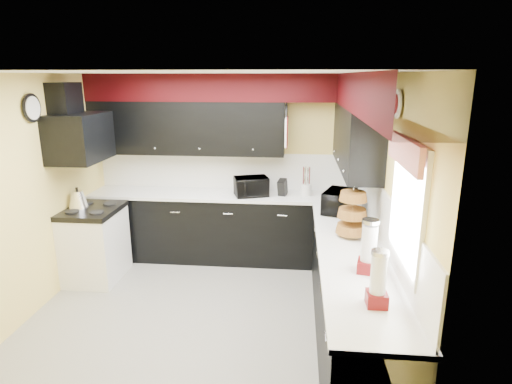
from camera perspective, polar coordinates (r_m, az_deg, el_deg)
ground at (r=4.79m, az=-7.22°, el=-15.97°), size 3.60×3.60×0.00m
wall_back at (r=5.99m, az=-3.88°, el=3.44°), size 3.60×0.06×2.50m
wall_right at (r=4.25m, az=16.60°, el=-2.12°), size 0.06×3.60×2.50m
wall_left at (r=5.00m, az=-28.28°, el=-0.75°), size 0.06×3.60×2.50m
ceiling at (r=4.10m, az=-8.42°, el=15.48°), size 3.60×3.60×0.06m
cab_back at (r=5.92m, az=-4.21°, el=-4.75°), size 3.60×0.60×0.90m
cab_right at (r=4.24m, az=12.42°, el=-13.66°), size 0.60×3.00×0.90m
counter_back at (r=5.78m, az=-4.30°, el=-0.37°), size 3.62×0.64×0.04m
counter_right at (r=4.03m, az=12.80°, el=-7.79°), size 0.64×3.02×0.04m
splash_back at (r=5.99m, az=-3.88°, el=2.86°), size 3.60×0.02×0.50m
splash_right at (r=4.26m, az=16.41°, el=-2.89°), size 0.02×3.60×0.50m
upper_back at (r=5.84m, az=-9.16°, el=8.45°), size 2.60×0.35×0.70m
upper_right at (r=4.97m, az=13.19°, el=7.09°), size 0.35×1.80×0.70m
soffit_back at (r=5.69m, az=-4.38°, el=13.73°), size 3.60×0.36×0.35m
soffit_right at (r=3.86m, az=15.64°, el=12.52°), size 0.36×3.24×0.35m
stove at (r=5.72m, az=-20.62°, el=-6.71°), size 0.60×0.75×0.86m
cooktop at (r=5.57m, az=-21.06°, el=-2.31°), size 0.62×0.77×0.06m
hood at (r=5.41m, az=-22.43°, el=6.75°), size 0.50×0.78×0.55m
hood_duct at (r=5.43m, az=-24.12°, el=11.09°), size 0.24×0.40×0.40m
window at (r=3.32m, az=19.56°, el=-1.78°), size 0.03×0.86×0.96m
valance at (r=3.22m, az=19.23°, el=5.07°), size 0.04×0.88×0.20m
pan_top at (r=5.56m, az=4.07°, el=10.34°), size 0.03×0.22×0.40m
pan_mid at (r=5.45m, az=3.98°, el=7.61°), size 0.03×0.28×0.46m
pan_low at (r=5.72m, az=4.05°, el=7.65°), size 0.03×0.24×0.42m
cut_board at (r=5.33m, az=4.06°, el=7.97°), size 0.03×0.26×0.35m
baskets at (r=4.27m, az=12.72°, el=-2.74°), size 0.27×0.27×0.50m
clock at (r=5.05m, az=-27.73°, el=9.89°), size 0.03×0.30×0.30m
deco_plate at (r=3.73m, az=18.31°, el=11.09°), size 0.03×0.24×0.24m
toaster_oven at (r=5.62m, az=-0.61°, el=0.74°), size 0.52×0.47×0.25m
microwave at (r=5.03m, az=11.08°, el=-1.26°), size 0.45×0.54×0.26m
utensil_crock at (r=5.68m, az=6.69°, el=0.31°), size 0.19×0.19×0.16m
knife_block at (r=5.63m, az=3.55°, el=0.58°), size 0.13×0.16×0.22m
kettle at (r=5.62m, az=-22.66°, el=-0.90°), size 0.29×0.29×0.21m
dispenser_a at (r=3.54m, az=14.82°, el=-7.11°), size 0.19×0.19×0.43m
dispenser_b at (r=3.07m, az=15.96°, el=-11.29°), size 0.14×0.14×0.38m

